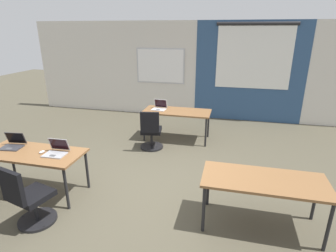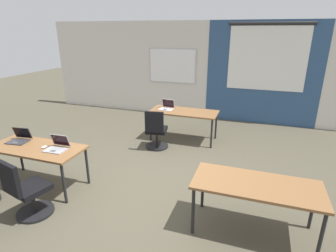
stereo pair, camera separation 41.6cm
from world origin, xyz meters
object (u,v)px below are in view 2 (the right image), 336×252
Objects in this scene: mouse_near_left_inner at (44,147)px; chair_near_left_inner at (27,193)px; desk_far_center at (184,114)px; laptop_far_left at (167,107)px; chair_far_left at (156,133)px; laptop_near_left_inner at (57,147)px; desk_near_left at (37,150)px; desk_near_right at (256,188)px; laptop_near_left_end at (19,139)px.

chair_near_left_inner is (0.29, -0.73, -0.36)m from mouse_near_left_inner.
laptop_far_left is at bearing 176.23° from desk_far_center.
chair_near_left_inner is (-0.86, -2.80, 0.00)m from chair_far_left.
chair_far_left is 2.27m from laptop_near_left_inner.
chair_far_left is at bearing -121.04° from desk_far_center.
desk_near_left is 1.00× the size of desk_near_right.
desk_near_right is at bearing -57.99° from desk_far_center.
mouse_near_left_inner reaches higher than desk_near_right.
laptop_near_left_inner is (-3.10, 0.03, 0.11)m from desk_near_right.
mouse_near_left_inner is (0.16, 0.01, 0.08)m from desk_near_left.
laptop_near_left_end is (-0.45, 0.10, 0.11)m from desk_near_left.
laptop_far_left reaches higher than chair_far_left.
chair_far_left reaches higher than desk_near_right.
desk_near_right is 4.46× the size of laptop_far_left.
laptop_far_left reaches higher than laptop_near_left_end.
desk_near_left is 1.74× the size of chair_near_left_inner.
desk_near_left is at bearing 180.00° from desk_near_right.
chair_near_left_inner is at bearing 62.68° from chair_far_left.
laptop_near_left_end is at bearing -116.72° from laptop_far_left.
mouse_near_left_inner is 0.87m from chair_near_left_inner.
desk_near_right is 3.30m from desk_far_center.
desk_near_right is 3.10m from laptop_near_left_inner.
laptop_far_left is at bearing -89.37° from chair_near_left_inner.
desk_near_right is at bearing 126.18° from chair_far_left.
mouse_near_left_inner is (0.61, -0.09, -0.03)m from laptop_near_left_end.
laptop_near_left_end is 1.02× the size of laptop_far_left.
chair_near_left_inner is at bearing -166.67° from desk_near_right.
laptop_far_left is at bearing 67.85° from mouse_near_left_inner.
chair_far_left is 1.00× the size of chair_near_left_inner.
laptop_near_left_inner is at bearing 55.77° from chair_far_left.
desk_far_center is (1.75, 2.80, 0.00)m from desk_near_left.
desk_near_left is 1.74× the size of chair_far_left.
desk_far_center is at bearing 122.01° from desk_near_right.
laptop_near_left_end is 1.07× the size of laptop_near_left_inner.
chair_near_left_inner is (0.45, -0.72, -0.28)m from desk_near_left.
laptop_near_left_end is 3.34× the size of mouse_near_left_inner.
desk_near_left is 4.70× the size of laptop_near_left_inner.
laptop_near_left_inner reaches higher than chair_far_left.
laptop_near_left_end is at bearing -129.14° from desk_far_center.
laptop_near_left_end is 1.28m from chair_near_left_inner.
laptop_near_left_end is 0.86m from laptop_near_left_inner.
desk_near_left is at bearing -19.12° from laptop_near_left_end.
chair_far_left is 2.93m from chair_near_left_inner.
mouse_near_left_inner is 0.12× the size of chair_near_left_inner.
desk_far_center is 0.89m from chair_far_left.
chair_far_left is at bearing 57.66° from desk_near_left.
desk_near_left is at bearing -176.38° from mouse_near_left_inner.
laptop_far_left is at bearing 50.16° from laptop_near_left_end.
laptop_near_left_end is 2.69m from chair_far_left.
laptop_far_left reaches higher than chair_near_left_inner.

